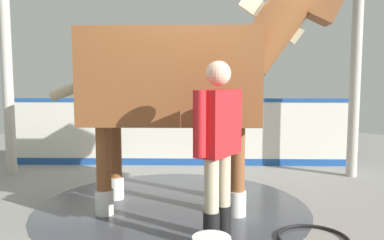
% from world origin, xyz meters
% --- Properties ---
extents(ground_plane, '(16.00, 16.00, 0.02)m').
position_xyz_m(ground_plane, '(0.00, 0.00, -0.01)').
color(ground_plane, gray).
extents(wet_patch, '(3.18, 3.18, 0.00)m').
position_xyz_m(wet_patch, '(-0.11, 0.05, 0.00)').
color(wet_patch, '#42444C').
rests_on(wet_patch, ground).
extents(barrier_wall, '(4.20, 4.36, 1.17)m').
position_xyz_m(barrier_wall, '(1.51, 1.61, 0.54)').
color(barrier_wall, silver).
rests_on(barrier_wall, ground).
extents(roof_post_near, '(0.16, 0.16, 3.02)m').
position_xyz_m(roof_post_near, '(2.84, -0.81, 1.51)').
color(roof_post_near, '#B7B2A8').
rests_on(roof_post_near, ground).
extents(roof_post_far, '(0.16, 0.16, 3.02)m').
position_xyz_m(roof_post_far, '(-0.86, 3.03, 1.51)').
color(roof_post_far, '#B7B2A8').
rests_on(roof_post_far, ground).
extents(horse, '(2.46, 2.53, 2.65)m').
position_xyz_m(horse, '(-0.03, -0.03, 1.51)').
color(horse, brown).
rests_on(horse, ground).
extents(handler, '(0.66, 0.31, 1.65)m').
position_xyz_m(handler, '(-0.51, -1.01, 0.95)').
color(handler, black).
rests_on(handler, ground).
extents(hose_coil, '(0.67, 0.67, 0.03)m').
position_xyz_m(hose_coil, '(0.17, -1.59, 0.02)').
color(hose_coil, black).
rests_on(hose_coil, ground).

